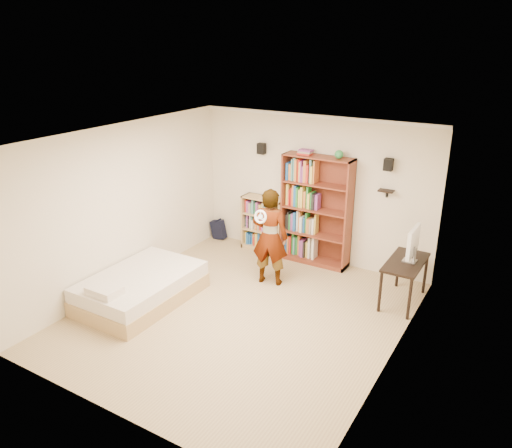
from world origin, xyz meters
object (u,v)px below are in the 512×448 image
(low_bookshelf, at_px, (264,224))
(computer_desk, at_px, (404,282))
(tall_bookshelf, at_px, (316,211))
(daybed, at_px, (141,284))
(person, at_px, (270,237))

(low_bookshelf, bearing_deg, computer_desk, -12.99)
(tall_bookshelf, bearing_deg, daybed, -122.49)
(low_bookshelf, distance_m, daybed, 2.85)
(low_bookshelf, bearing_deg, daybed, -103.06)
(computer_desk, relative_size, person, 0.62)
(person, bearing_deg, daybed, 35.18)
(computer_desk, bearing_deg, person, -167.03)
(low_bookshelf, bearing_deg, person, -55.86)
(computer_desk, bearing_deg, daybed, -149.62)
(daybed, bearing_deg, computer_desk, 30.38)
(daybed, bearing_deg, low_bookshelf, 76.94)
(low_bookshelf, xyz_separation_m, daybed, (-0.64, -2.77, -0.25))
(tall_bookshelf, xyz_separation_m, low_bookshelf, (-1.11, 0.02, -0.47))
(person, bearing_deg, tall_bookshelf, -118.29)
(low_bookshelf, height_order, daybed, low_bookshelf)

